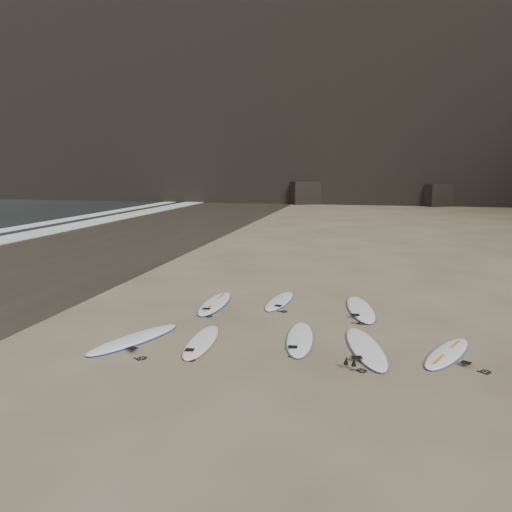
{
  "coord_description": "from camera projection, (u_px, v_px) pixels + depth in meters",
  "views": [
    {
      "loc": [
        1.24,
        -11.08,
        3.96
      ],
      "look_at": [
        -1.82,
        2.5,
        1.5
      ],
      "focal_mm": 35.0,
      "sensor_mm": 36.0,
      "label": 1
    }
  ],
  "objects": [
    {
      "name": "surfboard_2",
      "position": [
        300.0,
        338.0,
        11.62
      ],
      "size": [
        0.82,
        2.52,
        0.09
      ],
      "primitive_type": "ellipsoid",
      "rotation": [
        0.0,
        0.0,
        0.09
      ],
      "color": "white",
      "rests_on": "ground"
    },
    {
      "name": "wet_sand",
      "position": [
        64.0,
        251.0,
        24.02
      ],
      "size": [
        12.0,
        200.0,
        0.01
      ],
      "primitive_type": "cube",
      "color": "#383026",
      "rests_on": "ground"
    },
    {
      "name": "surfboard_5",
      "position": [
        215.0,
        303.0,
        14.64
      ],
      "size": [
        0.69,
        2.66,
        0.1
      ],
      "primitive_type": "ellipsoid",
      "rotation": [
        0.0,
        0.0,
        0.02
      ],
      "color": "white",
      "rests_on": "ground"
    },
    {
      "name": "surfboard_7",
      "position": [
        361.0,
        309.0,
        14.04
      ],
      "size": [
        1.12,
        2.82,
        0.1
      ],
      "primitive_type": "ellipsoid",
      "rotation": [
        0.0,
        0.0,
        0.17
      ],
      "color": "white",
      "rests_on": "ground"
    },
    {
      "name": "surfboard_4",
      "position": [
        447.0,
        353.0,
        10.72
      ],
      "size": [
        1.49,
        2.32,
        0.08
      ],
      "primitive_type": "ellipsoid",
      "rotation": [
        0.0,
        0.0,
        -0.44
      ],
      "color": "white",
      "rests_on": "ground"
    },
    {
      "name": "ground",
      "position": [
        309.0,
        341.0,
        11.6
      ],
      "size": [
        240.0,
        240.0,
        0.0
      ],
      "primitive_type": "plane",
      "color": "#897559",
      "rests_on": "ground"
    },
    {
      "name": "surfboard_0",
      "position": [
        134.0,
        339.0,
        11.59
      ],
      "size": [
        1.62,
        2.69,
        0.1
      ],
      "primitive_type": "ellipsoid",
      "rotation": [
        0.0,
        0.0,
        -0.4
      ],
      "color": "white",
      "rests_on": "ground"
    },
    {
      "name": "surfboard_6",
      "position": [
        280.0,
        301.0,
        14.91
      ],
      "size": [
        0.8,
        2.35,
        0.08
      ],
      "primitive_type": "ellipsoid",
      "rotation": [
        0.0,
        0.0,
        -0.11
      ],
      "color": "white",
      "rests_on": "ground"
    },
    {
      "name": "surfboard_1",
      "position": [
        201.0,
        341.0,
        11.43
      ],
      "size": [
        0.72,
        2.38,
        0.08
      ],
      "primitive_type": "ellipsoid",
      "rotation": [
        0.0,
        0.0,
        0.07
      ],
      "color": "white",
      "rests_on": "ground"
    },
    {
      "name": "surfboard_3",
      "position": [
        366.0,
        347.0,
        11.02
      ],
      "size": [
        1.28,
        2.81,
        0.1
      ],
      "primitive_type": "ellipsoid",
      "rotation": [
        0.0,
        0.0,
        0.24
      ],
      "color": "white",
      "rests_on": "ground"
    }
  ]
}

